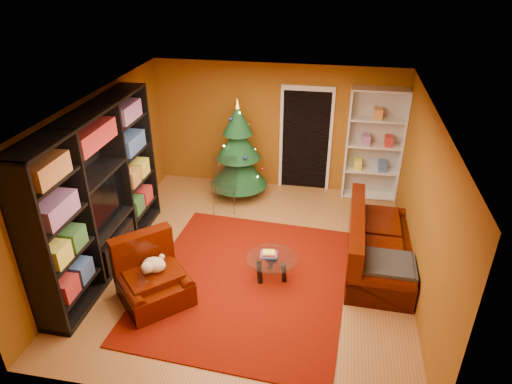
% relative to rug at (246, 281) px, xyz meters
% --- Properties ---
extents(floor, '(5.00, 5.50, 0.05)m').
position_rel_rug_xyz_m(floor, '(-0.02, 0.57, -0.03)').
color(floor, '#9B602E').
rests_on(floor, ground).
extents(ceiling, '(5.00, 5.50, 0.05)m').
position_rel_rug_xyz_m(ceiling, '(-0.02, 0.57, 2.62)').
color(ceiling, silver).
rests_on(ceiling, wall_back).
extents(wall_back, '(5.00, 0.05, 2.60)m').
position_rel_rug_xyz_m(wall_back, '(-0.02, 3.34, 1.29)').
color(wall_back, '#8F5314').
rests_on(wall_back, ground).
extents(wall_left, '(0.05, 5.50, 2.60)m').
position_rel_rug_xyz_m(wall_left, '(-2.55, 0.57, 1.29)').
color(wall_left, '#8F5314').
rests_on(wall_left, ground).
extents(wall_right, '(0.05, 5.50, 2.60)m').
position_rel_rug_xyz_m(wall_right, '(2.50, 0.57, 1.29)').
color(wall_right, '#8F5314').
rests_on(wall_right, ground).
extents(doorway, '(1.06, 0.60, 2.16)m').
position_rel_rug_xyz_m(doorway, '(0.58, 3.30, 1.04)').
color(doorway, black).
rests_on(doorway, floor).
extents(rug, '(3.18, 3.64, 0.02)m').
position_rel_rug_xyz_m(rug, '(0.00, 0.00, 0.00)').
color(rug, '#6F1003').
rests_on(rug, floor).
extents(media_unit, '(0.51, 3.29, 2.52)m').
position_rel_rug_xyz_m(media_unit, '(-2.30, 0.10, 1.25)').
color(media_unit, black).
rests_on(media_unit, floor).
extents(christmas_tree, '(1.16, 1.16, 2.06)m').
position_rel_rug_xyz_m(christmas_tree, '(-0.70, 2.72, 0.99)').
color(christmas_tree, '#0F3B1B').
rests_on(christmas_tree, floor).
extents(gift_box_teal, '(0.31, 0.31, 0.31)m').
position_rel_rug_xyz_m(gift_box_teal, '(-1.03, 2.91, 0.14)').
color(gift_box_teal, '#167474').
rests_on(gift_box_teal, floor).
extents(gift_box_red, '(0.29, 0.29, 0.24)m').
position_rel_rug_xyz_m(gift_box_red, '(-0.75, 2.81, 0.11)').
color(gift_box_red, '#A31322').
rests_on(gift_box_red, floor).
extents(white_bookshelf, '(1.08, 0.40, 2.31)m').
position_rel_rug_xyz_m(white_bookshelf, '(1.93, 3.14, 1.11)').
color(white_bookshelf, white).
rests_on(white_bookshelf, floor).
extents(armchair, '(1.40, 1.40, 0.78)m').
position_rel_rug_xyz_m(armchair, '(-1.21, -0.64, 0.38)').
color(armchair, '#370B01').
rests_on(armchair, rug).
extents(dog, '(0.50, 0.49, 0.25)m').
position_rel_rug_xyz_m(dog, '(-1.21, -0.57, 0.57)').
color(dog, beige).
rests_on(dog, armchair).
extents(sofa, '(1.03, 2.17, 0.92)m').
position_rel_rug_xyz_m(sofa, '(2.00, 0.80, 0.45)').
color(sofa, '#370B01').
rests_on(sofa, rug).
extents(coffee_table, '(0.87, 0.87, 0.49)m').
position_rel_rug_xyz_m(coffee_table, '(0.37, 0.15, 0.19)').
color(coffee_table, gray).
rests_on(coffee_table, rug).
extents(acrylic_chair, '(0.56, 0.59, 0.94)m').
position_rel_rug_xyz_m(acrylic_chair, '(-0.85, 2.09, 0.46)').
color(acrylic_chair, '#66605B').
rests_on(acrylic_chair, rug).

